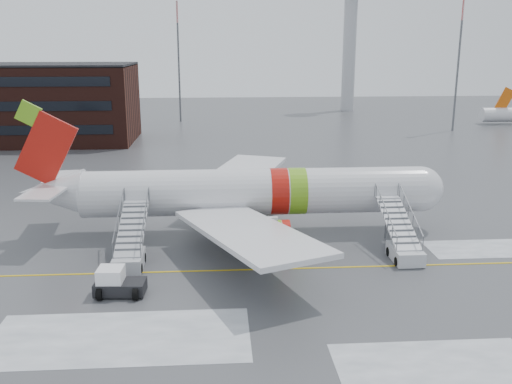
{
  "coord_description": "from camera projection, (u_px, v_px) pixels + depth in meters",
  "views": [
    {
      "loc": [
        -0.56,
        -38.19,
        15.4
      ],
      "look_at": [
        2.39,
        5.23,
        4.0
      ],
      "focal_mm": 40.0,
      "sensor_mm": 36.0,
      "label": 1
    }
  ],
  "objects": [
    {
      "name": "airstair_fwd",
      "position": [
        402.0,
        243.0,
        42.04
      ],
      "size": [
        2.05,
        7.7,
        3.48
      ],
      "color": "silver",
      "rests_on": "ground"
    },
    {
      "name": "light_mast_far_n",
      "position": [
        178.0,
        51.0,
        112.04
      ],
      "size": [
        1.2,
        1.2,
        24.25
      ],
      "color": "#595B60",
      "rests_on": "ground"
    },
    {
      "name": "ground",
      "position": [
        228.0,
        265.0,
        40.79
      ],
      "size": [
        260.0,
        260.0,
        0.0
      ],
      "primitive_type": "plane",
      "color": "#494C4F",
      "rests_on": "ground"
    },
    {
      "name": "light_mast_far_ne",
      "position": [
        459.0,
        52.0,
        99.88
      ],
      "size": [
        1.2,
        1.2,
        24.25
      ],
      "color": "#595B60",
      "rests_on": "ground"
    },
    {
      "name": "airliner",
      "position": [
        243.0,
        193.0,
        47.0
      ],
      "size": [
        35.03,
        32.97,
        11.18
      ],
      "color": "silver",
      "rests_on": "ground"
    },
    {
      "name": "control_tower",
      "position": [
        350.0,
        28.0,
        129.7
      ],
      "size": [
        6.4,
        6.4,
        30.0
      ],
      "color": "#B2B5BA",
      "rests_on": "ground"
    },
    {
      "name": "airstair_aft",
      "position": [
        130.0,
        250.0,
        40.74
      ],
      "size": [
        2.05,
        7.7,
        3.48
      ],
      "color": "#AAABB1",
      "rests_on": "ground"
    },
    {
      "name": "pushback_tug",
      "position": [
        117.0,
        283.0,
        35.83
      ],
      "size": [
        3.22,
        2.49,
        1.79
      ],
      "color": "black",
      "rests_on": "ground"
    }
  ]
}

